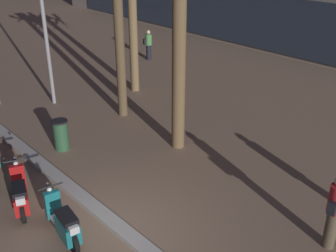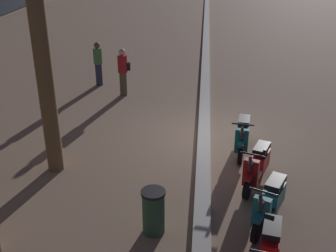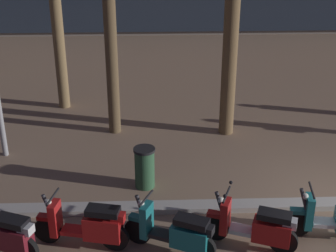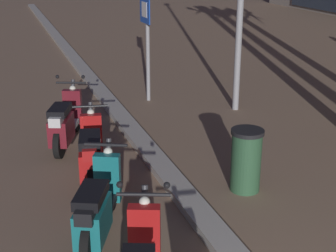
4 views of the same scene
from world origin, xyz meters
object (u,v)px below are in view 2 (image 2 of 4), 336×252
object	(u,v)px
scooter_teal_far_back	(270,202)
litter_bin	(154,211)
scooter_red_gap_after_mid	(257,165)
pedestrian_window_shopping	(98,63)
scooter_teal_mid_centre	(243,135)
pedestrian_by_palm_tree	(123,71)

from	to	relation	value
scooter_teal_far_back	litter_bin	xyz separation A→B (m)	(-0.58, 2.31, 0.04)
scooter_red_gap_after_mid	scooter_teal_far_back	bearing A→B (deg)	-176.15
scooter_red_gap_after_mid	pedestrian_window_shopping	xyz separation A→B (m)	(6.60, 5.39, 0.44)
scooter_teal_far_back	litter_bin	distance (m)	2.39
scooter_teal_mid_centre	scooter_red_gap_after_mid	bearing A→B (deg)	-172.00
pedestrian_by_palm_tree	pedestrian_window_shopping	bearing A→B (deg)	47.90
pedestrian_by_palm_tree	litter_bin	size ratio (longest dim) A/B	1.82
pedestrian_window_shopping	scooter_teal_far_back	bearing A→B (deg)	-145.78
scooter_red_gap_after_mid	pedestrian_by_palm_tree	world-z (taller)	pedestrian_by_palm_tree
scooter_red_gap_after_mid	scooter_teal_mid_centre	world-z (taller)	scooter_red_gap_after_mid
scooter_teal_mid_centre	pedestrian_window_shopping	distance (m)	7.20
scooter_teal_far_back	pedestrian_by_palm_tree	distance (m)	8.26
scooter_red_gap_after_mid	pedestrian_window_shopping	size ratio (longest dim) A/B	1.01
scooter_red_gap_after_mid	scooter_teal_mid_centre	distance (m)	1.62
scooter_red_gap_after_mid	pedestrian_by_palm_tree	size ratio (longest dim) A/B	0.98
scooter_teal_far_back	scooter_teal_mid_centre	size ratio (longest dim) A/B	0.94
litter_bin	pedestrian_window_shopping	bearing A→B (deg)	20.16
litter_bin	scooter_teal_far_back	bearing A→B (deg)	-75.92
pedestrian_by_palm_tree	scooter_red_gap_after_mid	bearing A→B (deg)	-142.70
pedestrian_by_palm_tree	scooter_teal_mid_centre	bearing A→B (deg)	-134.57
pedestrian_by_palm_tree	pedestrian_window_shopping	world-z (taller)	pedestrian_by_palm_tree
scooter_red_gap_after_mid	pedestrian_by_palm_tree	xyz separation A→B (m)	(5.55, 4.23, 0.47)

